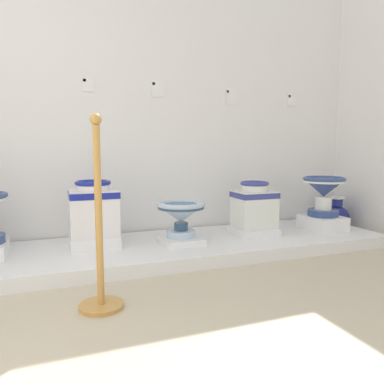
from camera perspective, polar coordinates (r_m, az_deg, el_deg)
The scene contains 17 objects.
ground_plane at distance 2.09m, azimuth 11.15°, elevation -18.98°, with size 6.15×5.31×0.02m, color beige.
wall_back at distance 3.67m, azimuth -4.64°, elevation 15.87°, with size 4.35×0.06×2.96m, color white.
display_platform at distance 3.21m, azimuth -1.66°, elevation -8.48°, with size 3.70×0.99×0.10m, color white.
plinth_block_squat_floral at distance 3.10m, azimuth -14.72°, elevation -7.39°, with size 0.38×0.29×0.09m, color white.
antique_toilet_squat_floral at distance 3.05m, azimuth -14.88°, elevation -2.33°, with size 0.38×0.30×0.44m.
plinth_block_central_ornate at distance 3.14m, azimuth -1.70°, elevation -7.36°, with size 0.32×0.35×0.05m, color white.
antique_toilet_central_ornate at distance 3.10m, azimuth -1.72°, elevation -3.21°, with size 0.40×0.40×0.30m.
plinth_block_pale_glazed at distance 3.51m, azimuth 9.46°, elevation -5.88°, with size 0.39×0.33×0.06m, color white.
antique_toilet_pale_glazed at distance 3.47m, azimuth 9.54°, elevation -1.90°, with size 0.36×0.29×0.43m.
plinth_block_tall_cobalt at distance 3.88m, azimuth 19.42°, elevation -4.45°, with size 0.34×0.38×0.13m, color white.
antique_toilet_tall_cobalt at distance 3.83m, azimuth 19.61°, elevation 0.33°, with size 0.40×0.40×0.38m.
info_placard_second at distance 3.50m, azimuth -15.68°, elevation 15.62°, with size 0.10×0.01×0.12m.
info_placard_third at distance 3.62m, azimuth -5.30°, elevation 15.54°, with size 0.12×0.01×0.15m.
info_placard_fourth at distance 3.88m, azimuth 5.97°, elevation 14.42°, with size 0.11×0.01×0.16m.
info_placard_fifth at distance 4.26m, azimuth 15.12°, elevation 13.51°, with size 0.11×0.01×0.13m.
decorative_vase_companion at distance 4.35m, azimuth 21.29°, elevation -3.42°, with size 0.27×0.27×0.37m.
stanchion_post_near_left at distance 2.13m, azimuth -14.01°, elevation -8.62°, with size 0.25×0.25×1.08m.
Camera 1 is at (1.06, -0.94, 0.89)m, focal length 34.69 mm.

